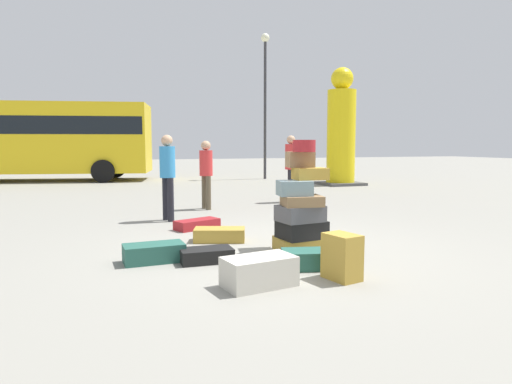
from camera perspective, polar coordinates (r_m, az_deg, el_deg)
ground_plane at (r=6.45m, az=3.15°, el=-7.35°), size 80.00×80.00×0.00m
suitcase_tower at (r=6.30m, az=5.75°, el=-2.10°), size 0.78×0.76×1.56m
suitcase_cream_left_side at (r=4.81m, az=0.40°, el=-10.06°), size 0.81×0.55×0.32m
suitcase_teal_foreground_far at (r=5.53m, az=6.35°, el=-8.48°), size 0.63×0.50×0.22m
suitcase_tan_white_trunk at (r=7.00m, az=-4.64°, el=-5.42°), size 0.86×0.61×0.20m
suitcase_teal_foreground_near at (r=5.92m, az=-12.82°, el=-7.54°), size 0.77×0.43×0.23m
suitcase_tan_upright_blue at (r=5.11m, az=10.86°, el=-8.08°), size 0.36×0.45×0.51m
suitcase_black_right_side at (r=5.81m, az=-6.31°, el=-7.98°), size 0.66×0.38×0.18m
suitcase_maroon_behind_tower at (r=8.06m, az=-7.48°, el=-4.07°), size 0.86×0.62×0.17m
person_bearded_onlooker at (r=10.38m, az=-6.36°, el=2.96°), size 0.30×0.33×1.58m
person_tourist_with_camera at (r=8.90m, az=-11.17°, el=2.79°), size 0.30×0.33×1.68m
person_passerby_in_red at (r=11.63m, az=4.44°, el=3.76°), size 0.30×0.33×1.72m
yellow_dummy_statue at (r=16.95m, az=10.75°, el=7.35°), size 1.46×1.46×4.28m
parked_bus at (r=20.62m, az=-26.64°, el=6.36°), size 9.70×4.40×3.15m
lamp_post at (r=19.71m, az=1.17°, el=13.42°), size 0.36×0.36×6.17m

